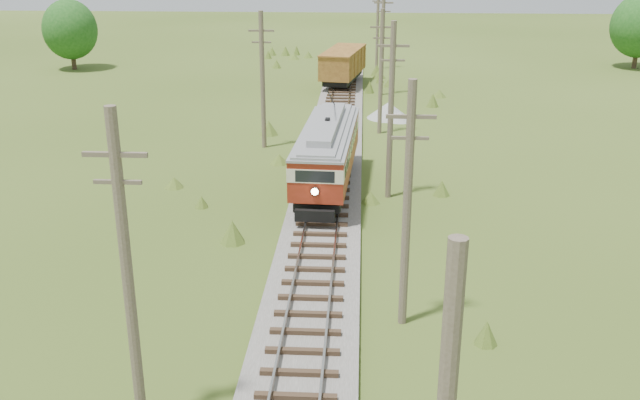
{
  "coord_description": "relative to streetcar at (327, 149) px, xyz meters",
  "views": [
    {
      "loc": [
        1.72,
        -4.18,
        12.69
      ],
      "look_at": [
        0.0,
        24.91,
        1.98
      ],
      "focal_mm": 40.0,
      "sensor_mm": 36.0,
      "label": 1
    }
  ],
  "objects": [
    {
      "name": "railbed_main",
      "position": [
        0.0,
        2.56,
        -2.24
      ],
      "size": [
        3.6,
        96.0,
        0.57
      ],
      "color": "#605B54",
      "rests_on": "ground"
    },
    {
      "name": "streetcar",
      "position": [
        0.0,
        0.0,
        0.0
      ],
      "size": [
        3.19,
        11.31,
        5.13
      ],
      "rotation": [
        0.0,
        0.0,
        -0.05
      ],
      "color": "black",
      "rests_on": "ground"
    },
    {
      "name": "gondola",
      "position": [
        0.0,
        28.87,
        -0.35
      ],
      "size": [
        4.17,
        8.82,
        2.81
      ],
      "rotation": [
        0.0,
        0.0,
        -0.17
      ],
      "color": "black",
      "rests_on": "ground"
    },
    {
      "name": "gravel_pile",
      "position": [
        3.87,
        16.91,
        -1.87
      ],
      "size": [
        3.32,
        3.52,
        1.21
      ],
      "color": "gray",
      "rests_on": "ground"
    },
    {
      "name": "utility_pole_r_2",
      "position": [
        3.3,
        -13.44,
        1.99
      ],
      "size": [
        1.6,
        0.3,
        8.6
      ],
      "color": "brown",
      "rests_on": "ground"
    },
    {
      "name": "utility_pole_r_3",
      "position": [
        3.2,
        -0.44,
        2.19
      ],
      "size": [
        1.6,
        0.3,
        9.0
      ],
      "color": "brown",
      "rests_on": "ground"
    },
    {
      "name": "utility_pole_r_4",
      "position": [
        3.0,
        12.56,
        1.89
      ],
      "size": [
        1.6,
        0.3,
        8.4
      ],
      "color": "brown",
      "rests_on": "ground"
    },
    {
      "name": "utility_pole_r_5",
      "position": [
        3.4,
        25.56,
        2.14
      ],
      "size": [
        1.6,
        0.3,
        8.9
      ],
      "color": "brown",
      "rests_on": "ground"
    },
    {
      "name": "utility_pole_r_6",
      "position": [
        3.2,
        38.56,
        2.04
      ],
      "size": [
        1.6,
        0.3,
        8.7
      ],
      "color": "brown",
      "rests_on": "ground"
    },
    {
      "name": "utility_pole_l_a",
      "position": [
        -4.2,
        -19.44,
        2.19
      ],
      "size": [
        1.6,
        0.3,
        9.0
      ],
      "color": "brown",
      "rests_on": "ground"
    },
    {
      "name": "utility_pole_l_b",
      "position": [
        -4.5,
        8.56,
        1.99
      ],
      "size": [
        1.6,
        0.3,
        8.6
      ],
      "color": "brown",
      "rests_on": "ground"
    },
    {
      "name": "tree_mid_a",
      "position": [
        -28.0,
        36.56,
        1.58
      ],
      "size": [
        5.46,
        5.46,
        7.03
      ],
      "color": "#38281C",
      "rests_on": "ground"
    },
    {
      "name": "tree_mid_b",
      "position": [
        30.0,
        40.56,
        1.89
      ],
      "size": [
        5.88,
        5.88,
        7.57
      ],
      "color": "#38281C",
      "rests_on": "ground"
    }
  ]
}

